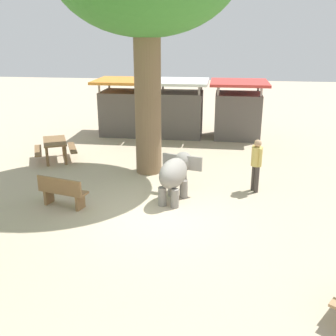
{
  "coord_description": "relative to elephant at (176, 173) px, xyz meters",
  "views": [
    {
      "loc": [
        1.72,
        -9.66,
        4.68
      ],
      "look_at": [
        0.23,
        1.42,
        0.8
      ],
      "focal_mm": 42.94,
      "sensor_mm": 36.0,
      "label": 1
    }
  ],
  "objects": [
    {
      "name": "market_stall_red",
      "position": [
        1.94,
        7.37,
        0.34
      ],
      "size": [
        2.5,
        2.5,
        2.52
      ],
      "color": "#59514C",
      "rests_on": "ground_plane"
    },
    {
      "name": "market_stall_orange",
      "position": [
        -3.26,
        7.37,
        0.34
      ],
      "size": [
        2.5,
        2.5,
        2.52
      ],
      "color": "#59514C",
      "rests_on": "ground_plane"
    },
    {
      "name": "elephant",
      "position": [
        0.0,
        0.0,
        0.0
      ],
      "size": [
        1.27,
        1.83,
        1.26
      ],
      "rotation": [
        0.0,
        0.0,
        1.33
      ],
      "color": "gray",
      "rests_on": "ground_plane"
    },
    {
      "name": "person_handler",
      "position": [
        2.32,
        0.91,
        0.14
      ],
      "size": [
        0.32,
        0.47,
        1.62
      ],
      "rotation": [
        0.0,
        0.0,
        -2.71
      ],
      "color": "#3F3833",
      "rests_on": "ground_plane"
    },
    {
      "name": "market_stall_white",
      "position": [
        -0.66,
        7.37,
        0.34
      ],
      "size": [
        2.5,
        2.5,
        2.52
      ],
      "color": "#59514C",
      "rests_on": "ground_plane"
    },
    {
      "name": "ground_plane",
      "position": [
        -0.5,
        -1.03,
        -0.8
      ],
      "size": [
        60.0,
        60.0,
        0.0
      ],
      "primitive_type": "plane",
      "color": "#BAA88C"
    },
    {
      "name": "wooden_bench",
      "position": [
        -3.02,
        -0.97,
        -0.33
      ],
      "size": [
        1.46,
        0.75,
        0.88
      ],
      "rotation": [
        0.0,
        0.0,
        6.02
      ],
      "color": "olive",
      "rests_on": "ground_plane"
    },
    {
      "name": "picnic_table_near",
      "position": [
        -4.86,
        2.99,
        -0.22
      ],
      "size": [
        1.98,
        1.99,
        0.78
      ],
      "rotation": [
        0.0,
        0.0,
        2.01
      ],
      "color": "brown",
      "rests_on": "ground_plane"
    }
  ]
}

